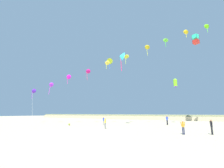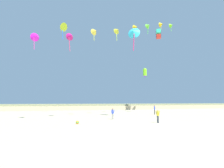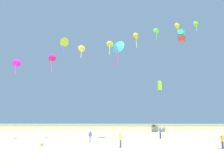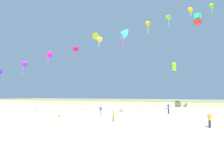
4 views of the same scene
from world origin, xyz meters
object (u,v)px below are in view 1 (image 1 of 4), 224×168
at_px(person_near_left, 211,126).
at_px(person_near_right, 183,126).
at_px(large_kite_high_solo, 196,39).
at_px(person_far_left, 167,120).
at_px(large_kite_mid_trail, 110,61).
at_px(person_mid_center, 103,120).
at_px(person_far_right, 105,122).
at_px(beach_ball, 69,124).
at_px(large_kite_low_lead, 175,83).
at_px(large_kite_outer_drift, 121,57).

distance_m(person_near_left, person_near_right, 2.92).
bearing_deg(person_near_right, large_kite_high_solo, 84.63).
bearing_deg(person_far_left, large_kite_high_solo, 52.87).
bearing_deg(large_kite_mid_trail, person_mid_center, -61.79).
height_order(person_near_left, person_far_right, person_far_right).
xyz_separation_m(person_near_left, person_near_right, (-2.55, -1.43, -0.03)).
relative_size(person_far_left, beach_ball, 4.84).
bearing_deg(large_kite_mid_trail, beach_ball, -83.07).
bearing_deg(large_kite_mid_trail, person_far_right, -59.19).
xyz_separation_m(person_near_left, large_kite_low_lead, (-5.60, 17.16, 8.16)).
distance_m(person_far_right, large_kite_outer_drift, 13.45).
height_order(large_kite_high_solo, beach_ball, large_kite_high_solo).
xyz_separation_m(person_mid_center, large_kite_mid_trail, (-7.08, 13.19, 17.03)).
bearing_deg(beach_ball, large_kite_mid_trail, 96.93).
bearing_deg(person_far_right, large_kite_high_solo, 58.28).
height_order(person_far_right, large_kite_mid_trail, large_kite_mid_trail).
height_order(person_near_left, person_mid_center, person_near_left).
relative_size(large_kite_outer_drift, beach_ball, 10.79).
distance_m(person_far_left, large_kite_low_lead, 10.10).
bearing_deg(person_near_right, large_kite_mid_trail, 138.12).
height_order(person_near_right, large_kite_low_lead, large_kite_low_lead).
relative_size(large_kite_mid_trail, beach_ball, 9.96).
xyz_separation_m(large_kite_low_lead, beach_ball, (-16.23, -16.37, -8.88)).
distance_m(person_far_right, large_kite_low_lead, 20.94).
bearing_deg(person_mid_center, person_near_left, -15.03).
distance_m(person_near_right, beach_ball, 19.42).
xyz_separation_m(person_near_left, large_kite_mid_trail, (-23.89, 17.70, 17.01)).
xyz_separation_m(person_far_left, large_kite_mid_trail, (-17.17, 6.55, 16.90)).
height_order(person_near_left, large_kite_outer_drift, large_kite_outer_drift).
relative_size(person_mid_center, person_far_right, 0.96).
xyz_separation_m(person_near_right, large_kite_high_solo, (1.94, 20.66, 18.59)).
distance_m(person_far_left, large_kite_high_solo, 21.05).
distance_m(person_near_right, large_kite_low_lead, 20.54).
bearing_deg(beach_ball, person_near_left, -2.08).
bearing_deg(person_near_left, person_near_right, -150.65).
relative_size(person_near_left, large_kite_low_lead, 0.72).
height_order(person_mid_center, large_kite_low_lead, large_kite_low_lead).
relative_size(person_near_left, person_near_right, 1.04).
bearing_deg(person_far_left, large_kite_mid_trail, 159.11).
relative_size(person_far_left, large_kite_mid_trail, 0.49).
height_order(person_mid_center, person_far_left, person_far_left).
bearing_deg(person_mid_center, person_far_right, -53.19).
height_order(person_far_left, large_kite_outer_drift, large_kite_outer_drift).
height_order(person_mid_center, large_kite_outer_drift, large_kite_outer_drift).
distance_m(person_far_right, large_kite_high_solo, 29.87).
height_order(person_near_left, large_kite_high_solo, large_kite_high_solo).
distance_m(large_kite_high_solo, large_kite_outer_drift, 20.00).
bearing_deg(person_far_right, large_kite_mid_trail, 120.81).
bearing_deg(person_near_left, person_far_left, 121.08).
height_order(person_far_left, large_kite_mid_trail, large_kite_mid_trail).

